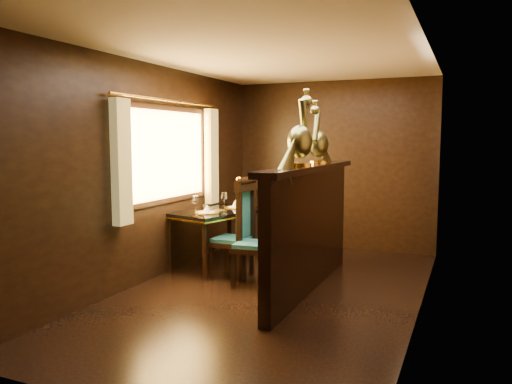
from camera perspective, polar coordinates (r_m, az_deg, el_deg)
ground at (r=5.43m, az=1.80°, el=-11.47°), size 5.00×5.00×0.00m
room_shell at (r=5.23m, az=1.06°, el=5.46°), size 3.04×5.04×2.52m
partition at (r=5.44m, az=6.15°, el=-3.75°), size 0.26×2.70×1.36m
dining_table at (r=6.41m, az=-4.35°, el=-2.70°), size 1.06×1.40×0.93m
chair_left at (r=5.86m, az=-1.79°, el=-3.79°), size 0.45×0.49×1.22m
chair_right at (r=5.54m, az=0.91°, el=-4.27°), size 0.49×0.51×1.24m
peacock_left at (r=5.01m, az=5.07°, el=7.41°), size 0.25×0.67×0.79m
peacock_right at (r=5.65m, az=7.21°, el=6.75°), size 0.22×0.59×0.70m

